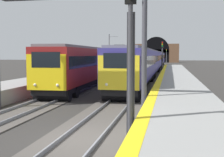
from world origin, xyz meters
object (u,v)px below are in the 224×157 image
at_px(train_main_approaching, 153,60).
at_px(train_adjacent_platform, 120,61).
at_px(catenary_mast_near, 109,51).
at_px(railway_signal_mid, 162,54).
at_px(railway_signal_near, 130,53).
at_px(railway_signal_far, 166,55).
at_px(overhead_signal_gantry, 66,15).

bearing_deg(train_main_approaching, train_adjacent_platform, -28.74).
bearing_deg(catenary_mast_near, train_adjacent_platform, -163.75).
height_order(railway_signal_mid, catenary_mast_near, catenary_mast_near).
distance_m(train_adjacent_platform, catenary_mast_near, 21.74).
bearing_deg(railway_signal_near, train_adjacent_platform, -169.79).
height_order(railway_signal_far, catenary_mast_near, catenary_mast_near).
xyz_separation_m(overhead_signal_gantry, catenary_mast_near, (53.09, 8.55, -1.31)).
bearing_deg(train_main_approaching, catenary_mast_near, -136.65).
bearing_deg(catenary_mast_near, railway_signal_far, -18.83).
xyz_separation_m(railway_signal_far, catenary_mast_near, (-37.87, 12.92, 0.94)).
height_order(train_main_approaching, catenary_mast_near, catenary_mast_near).
xyz_separation_m(train_main_approaching, railway_signal_near, (-47.12, -1.87, 1.08)).
relative_size(train_adjacent_platform, railway_signal_near, 10.61).
xyz_separation_m(train_adjacent_platform, overhead_signal_gantry, (-32.30, -2.49, 3.22)).
bearing_deg(railway_signal_far, train_adjacent_platform, -6.67).
xyz_separation_m(train_adjacent_platform, railway_signal_mid, (3.12, -6.86, 1.06)).
bearing_deg(railway_signal_far, overhead_signal_gantry, -2.75).
bearing_deg(overhead_signal_gantry, railway_signal_mid, -7.03).
relative_size(train_main_approaching, railway_signal_near, 13.66).
xyz_separation_m(railway_signal_mid, catenary_mast_near, (17.67, 12.92, 0.85)).
bearing_deg(overhead_signal_gantry, catenary_mast_near, 9.15).
bearing_deg(railway_signal_mid, catenary_mast_near, -143.84).
distance_m(railway_signal_mid, catenary_mast_near, 21.91).
bearing_deg(railway_signal_near, railway_signal_mid, -180.00).
relative_size(train_adjacent_platform, railway_signal_far, 11.34).
bearing_deg(overhead_signal_gantry, train_adjacent_platform, 4.41).
height_order(railway_signal_near, railway_signal_far, railway_signal_near).
height_order(train_adjacent_platform, railway_signal_mid, railway_signal_mid).
xyz_separation_m(railway_signal_near, railway_signal_mid, (41.18, 0.00, 0.00)).
distance_m(train_main_approaching, railway_signal_mid, 6.32).
bearing_deg(train_adjacent_platform, catenary_mast_near, -165.36).
relative_size(train_main_approaching, railway_signal_far, 14.59).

